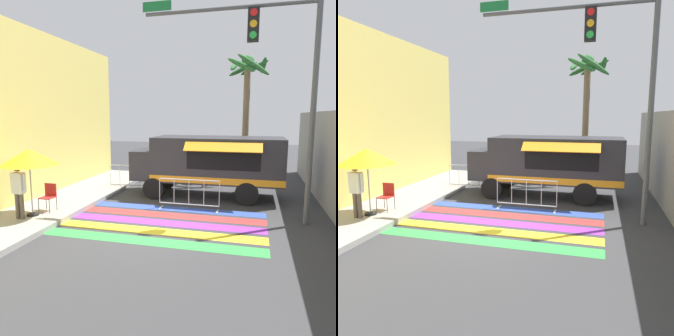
% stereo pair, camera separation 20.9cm
% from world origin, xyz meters
% --- Properties ---
extents(ground_plane, '(60.00, 60.00, 0.00)m').
position_xyz_m(ground_plane, '(0.00, 0.00, 0.00)').
color(ground_plane, '#38383A').
extents(sidewalk_left, '(4.40, 16.00, 0.16)m').
position_xyz_m(sidewalk_left, '(-4.91, 0.00, 0.08)').
color(sidewalk_left, '#99968E').
rests_on(sidewalk_left, ground_plane).
extents(concrete_wall_right, '(0.20, 16.00, 3.35)m').
position_xyz_m(concrete_wall_right, '(5.23, 3.00, 1.68)').
color(concrete_wall_right, gray).
rests_on(concrete_wall_right, ground_plane).
extents(crosswalk_painted, '(6.40, 3.60, 0.01)m').
position_xyz_m(crosswalk_painted, '(0.00, 0.33, 0.00)').
color(crosswalk_painted, green).
rests_on(crosswalk_painted, ground_plane).
extents(food_truck, '(5.81, 2.65, 2.37)m').
position_xyz_m(food_truck, '(0.92, 4.00, 1.44)').
color(food_truck, '#2D2D33').
rests_on(food_truck, ground_plane).
extents(traffic_signal_pole, '(5.11, 0.29, 6.62)m').
position_xyz_m(traffic_signal_pole, '(3.30, 1.31, 4.55)').
color(traffic_signal_pole, '#515456').
rests_on(traffic_signal_pole, ground_plane).
extents(patio_umbrella, '(1.74, 1.74, 2.06)m').
position_xyz_m(patio_umbrella, '(-3.76, -0.49, 1.96)').
color(patio_umbrella, black).
rests_on(patio_umbrella, sidewalk_left).
extents(folding_chair, '(0.41, 0.41, 0.87)m').
position_xyz_m(folding_chair, '(-3.59, 0.12, 0.69)').
color(folding_chair, '#4C4C51').
rests_on(folding_chair, sidewalk_left).
extents(vendor_person, '(0.53, 0.22, 1.63)m').
position_xyz_m(vendor_person, '(-3.89, -0.87, 1.09)').
color(vendor_person, brown).
rests_on(vendor_person, sidewalk_left).
extents(barricade_front, '(2.09, 0.44, 1.07)m').
position_xyz_m(barricade_front, '(0.64, 1.88, 0.53)').
color(barricade_front, '#B7BABF').
rests_on(barricade_front, ground_plane).
extents(barricade_side, '(1.87, 0.44, 1.07)m').
position_xyz_m(barricade_side, '(-2.48, 4.34, 0.52)').
color(barricade_side, '#B7BABF').
rests_on(barricade_side, ground_plane).
extents(palm_tree, '(2.09, 2.32, 6.06)m').
position_xyz_m(palm_tree, '(2.27, 7.92, 4.42)').
color(palm_tree, '#7A664C').
rests_on(palm_tree, ground_plane).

